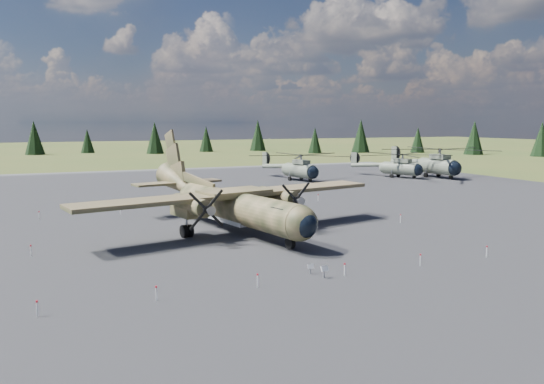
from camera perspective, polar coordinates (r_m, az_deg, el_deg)
name	(u,v)px	position (r m, az deg, el deg)	size (l,w,h in m)	color
ground	(242,237)	(45.63, -3.22, -4.87)	(500.00, 500.00, 0.00)	brown
apron	(209,218)	(54.95, -6.83, -2.80)	(120.00, 120.00, 0.04)	#58585D
transport_plane	(229,200)	(48.20, -4.70, -0.90)	(28.99, 26.04, 9.57)	#30371D
helicopter_near	(299,162)	(89.16, 2.96, 3.23)	(20.79, 22.19, 4.47)	slate
helicopter_mid	(400,161)	(96.77, 13.64, 3.28)	(22.15, 22.15, 4.27)	slate
helicopter_far	(438,157)	(98.53, 17.39, 3.62)	(21.35, 24.72, 5.24)	slate
info_placard_left	(311,267)	(34.73, 4.17, -8.09)	(0.44, 0.20, 0.67)	gray
info_placard_right	(324,270)	(33.91, 5.65, -8.33)	(0.54, 0.29, 0.80)	gray
barrier_fence	(237,232)	(45.30, -3.74, -4.31)	(33.12, 29.62, 0.85)	white
treeline	(248,181)	(45.02, -2.62, 1.22)	(279.19, 287.20, 10.97)	black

